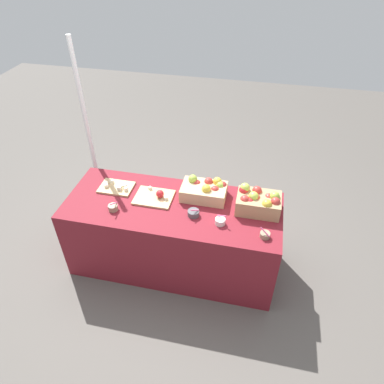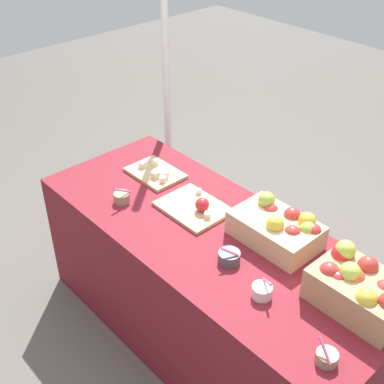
# 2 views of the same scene
# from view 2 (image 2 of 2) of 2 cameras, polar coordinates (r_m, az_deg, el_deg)

# --- Properties ---
(ground_plane) EXTENTS (10.00, 10.00, 0.00)m
(ground_plane) POSITION_cam_2_polar(r_m,az_deg,el_deg) (2.96, 1.84, -15.56)
(ground_plane) COLOR #56514C
(table) EXTENTS (1.90, 0.76, 0.74)m
(table) POSITION_cam_2_polar(r_m,az_deg,el_deg) (2.69, 1.98, -10.45)
(table) COLOR maroon
(table) RESTS_ON ground_plane
(apple_crate_left) EXTENTS (0.37, 0.25, 0.21)m
(apple_crate_left) POSITION_cam_2_polar(r_m,az_deg,el_deg) (2.13, 18.02, -10.02)
(apple_crate_left) COLOR tan
(apple_crate_left) RESTS_ON table
(apple_crate_middle) EXTENTS (0.39, 0.25, 0.18)m
(apple_crate_middle) POSITION_cam_2_polar(r_m,az_deg,el_deg) (2.37, 9.59, -3.91)
(apple_crate_middle) COLOR tan
(apple_crate_middle) RESTS_ON table
(cutting_board_front) EXTENTS (0.30, 0.22, 0.05)m
(cutting_board_front) POSITION_cam_2_polar(r_m,az_deg,el_deg) (2.85, -4.05, 2.15)
(cutting_board_front) COLOR tan
(cutting_board_front) RESTS_ON table
(cutting_board_back) EXTENTS (0.34, 0.26, 0.09)m
(cutting_board_back) POSITION_cam_2_polar(r_m,az_deg,el_deg) (2.56, 0.34, -1.67)
(cutting_board_back) COLOR tan
(cutting_board_back) RESTS_ON table
(sample_bowl_near) EXTENTS (0.09, 0.08, 0.10)m
(sample_bowl_near) POSITION_cam_2_polar(r_m,az_deg,el_deg) (2.13, 7.75, -10.79)
(sample_bowl_near) COLOR silver
(sample_bowl_near) RESTS_ON table
(sample_bowl_mid) EXTENTS (0.09, 0.08, 0.10)m
(sample_bowl_mid) POSITION_cam_2_polar(r_m,az_deg,el_deg) (1.95, 14.67, -17.27)
(sample_bowl_mid) COLOR gray
(sample_bowl_mid) RESTS_ON table
(sample_bowl_far) EXTENTS (0.08, 0.10, 0.11)m
(sample_bowl_far) POSITION_cam_2_polar(r_m,az_deg,el_deg) (2.64, -7.78, -0.58)
(sample_bowl_far) COLOR gray
(sample_bowl_far) RESTS_ON table
(sample_bowl_extra) EXTENTS (0.10, 0.10, 0.09)m
(sample_bowl_extra) POSITION_cam_2_polar(r_m,az_deg,el_deg) (2.27, 4.14, -7.16)
(sample_bowl_extra) COLOR #4C4C51
(sample_bowl_extra) RESTS_ON table
(tent_pole) EXTENTS (0.04, 0.04, 1.94)m
(tent_pole) POSITION_cam_2_polar(r_m,az_deg,el_deg) (3.32, -2.83, 11.24)
(tent_pole) COLOR white
(tent_pole) RESTS_ON ground_plane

